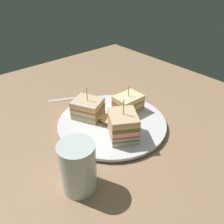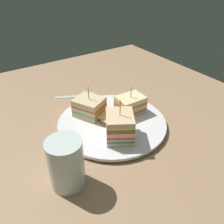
# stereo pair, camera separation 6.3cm
# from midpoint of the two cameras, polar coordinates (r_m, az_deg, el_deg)

# --- Properties ---
(ground_plane) EXTENTS (1.08, 0.98, 0.02)m
(ground_plane) POSITION_cam_midpoint_polar(r_m,az_deg,el_deg) (0.66, 2.74, -3.93)
(ground_plane) COLOR #9D7859
(plate) EXTENTS (0.30, 0.30, 0.01)m
(plate) POSITION_cam_midpoint_polar(r_m,az_deg,el_deg) (0.65, 2.78, -2.71)
(plate) COLOR white
(plate) RESTS_ON ground_plane
(sandwich_wedge_0) EXTENTS (0.10, 0.09, 0.09)m
(sandwich_wedge_0) POSITION_cam_midpoint_polar(r_m,az_deg,el_deg) (0.66, -2.72, 1.10)
(sandwich_wedge_0) COLOR #D4BC7F
(sandwich_wedge_0) RESTS_ON plate
(sandwich_wedge_1) EXTENTS (0.10, 0.09, 0.11)m
(sandwich_wedge_1) POSITION_cam_midpoint_polar(r_m,az_deg,el_deg) (0.57, 5.00, -3.55)
(sandwich_wedge_1) COLOR beige
(sandwich_wedge_1) RESTS_ON plate
(sandwich_wedge_2) EXTENTS (0.06, 0.08, 0.08)m
(sandwich_wedge_2) POSITION_cam_midpoint_polar(r_m,az_deg,el_deg) (0.68, 7.06, 1.71)
(sandwich_wedge_2) COLOR beige
(sandwich_wedge_2) RESTS_ON plate
(chip_pile) EXTENTS (0.08, 0.06, 0.02)m
(chip_pile) POSITION_cam_midpoint_polar(r_m,az_deg,el_deg) (0.65, 0.78, -1.18)
(chip_pile) COLOR #E7C265
(chip_pile) RESTS_ON plate
(spoon) EXTENTS (0.08, 0.13, 0.01)m
(spoon) POSITION_cam_midpoint_polar(r_m,az_deg,el_deg) (0.79, -4.11, 4.07)
(spoon) COLOR silver
(spoon) RESTS_ON ground_plane
(drinking_glass) EXTENTS (0.07, 0.07, 0.11)m
(drinking_glass) POSITION_cam_midpoint_polar(r_m,az_deg,el_deg) (0.48, -7.10, -13.02)
(drinking_glass) COLOR silver
(drinking_glass) RESTS_ON ground_plane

